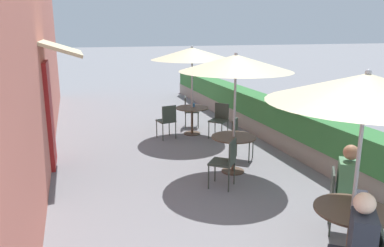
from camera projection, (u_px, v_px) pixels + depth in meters
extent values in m
cube|color=#C66B5B|center=(39.00, 59.00, 7.86)|extent=(0.24, 15.24, 4.20)
cube|color=maroon|center=(50.00, 114.00, 7.46)|extent=(0.08, 0.96, 2.10)
cube|color=beige|center=(61.00, 48.00, 7.23)|extent=(0.78, 1.80, 0.30)
cube|color=gray|center=(263.00, 127.00, 9.80)|extent=(0.44, 14.24, 0.45)
cube|color=#387A3D|center=(263.00, 108.00, 9.67)|extent=(0.60, 13.53, 0.56)
cylinder|color=brown|center=(349.00, 237.00, 4.34)|extent=(0.06, 0.06, 0.70)
cylinder|color=brown|center=(352.00, 210.00, 4.25)|extent=(0.86, 0.86, 0.02)
cylinder|color=#B7B7BC|center=(356.00, 177.00, 4.15)|extent=(0.04, 0.04, 2.21)
cone|color=beige|center=(367.00, 88.00, 3.91)|extent=(2.10, 2.10, 0.31)
sphere|color=#B7B7BC|center=(368.00, 72.00, 3.87)|extent=(0.07, 0.07, 0.07)
cube|color=#282D38|center=(362.00, 239.00, 3.52)|extent=(0.38, 0.40, 0.50)
sphere|color=beige|center=(365.00, 203.00, 3.43)|extent=(0.20, 0.20, 0.20)
cube|color=#384238|center=(346.00, 202.00, 5.02)|extent=(0.56, 0.56, 0.04)
cube|color=#384238|center=(332.00, 186.00, 5.03)|extent=(0.25, 0.33, 0.42)
cylinder|color=#384238|center=(360.00, 226.00, 4.86)|extent=(0.02, 0.02, 0.45)
cylinder|color=#384238|center=(357.00, 213.00, 5.19)|extent=(0.02, 0.02, 0.45)
cylinder|color=#384238|center=(330.00, 221.00, 4.96)|extent=(0.02, 0.02, 0.45)
cylinder|color=#384238|center=(330.00, 209.00, 5.30)|extent=(0.02, 0.02, 0.45)
cylinder|color=#23232D|center=(359.00, 221.00, 4.95)|extent=(0.11, 0.11, 0.47)
cylinder|color=#23232D|center=(358.00, 216.00, 5.09)|extent=(0.11, 0.11, 0.47)
cube|color=#23232D|center=(354.00, 197.00, 4.97)|extent=(0.47, 0.45, 0.12)
cube|color=#4C8456|center=(347.00, 179.00, 4.95)|extent=(0.38, 0.40, 0.50)
sphere|color=#A87556|center=(351.00, 152.00, 4.85)|extent=(0.20, 0.20, 0.20)
cylinder|color=brown|center=(233.00, 171.00, 7.31)|extent=(0.44, 0.44, 0.02)
cylinder|color=brown|center=(233.00, 154.00, 7.22)|extent=(0.06, 0.06, 0.70)
cylinder|color=brown|center=(234.00, 137.00, 7.14)|extent=(0.86, 0.86, 0.02)
cylinder|color=#B7B7BC|center=(234.00, 117.00, 7.04)|extent=(0.04, 0.04, 2.21)
cone|color=beige|center=(236.00, 63.00, 6.79)|extent=(2.10, 2.10, 0.31)
sphere|color=#B7B7BC|center=(236.00, 54.00, 6.76)|extent=(0.07, 0.07, 0.07)
cube|color=#384238|center=(222.00, 162.00, 6.51)|extent=(0.56, 0.56, 0.04)
cube|color=#384238|center=(232.00, 152.00, 6.39)|extent=(0.26, 0.31, 0.42)
cylinder|color=#384238|center=(215.00, 170.00, 6.79)|extent=(0.02, 0.02, 0.45)
cylinder|color=#384238|center=(209.00, 177.00, 6.46)|extent=(0.02, 0.02, 0.45)
cylinder|color=#384238|center=(234.00, 172.00, 6.66)|extent=(0.02, 0.02, 0.45)
cylinder|color=#384238|center=(229.00, 180.00, 6.33)|extent=(0.02, 0.02, 0.45)
cube|color=#384238|center=(243.00, 139.00, 7.89)|extent=(0.56, 0.56, 0.04)
cube|color=#384238|center=(235.00, 129.00, 7.91)|extent=(0.26, 0.31, 0.42)
cylinder|color=#384238|center=(249.00, 153.00, 7.72)|extent=(0.02, 0.02, 0.45)
cylinder|color=#384238|center=(253.00, 148.00, 8.05)|extent=(0.02, 0.02, 0.45)
cylinder|color=#384238|center=(232.00, 151.00, 7.85)|extent=(0.02, 0.02, 0.45)
cylinder|color=#384238|center=(237.00, 146.00, 8.18)|extent=(0.02, 0.02, 0.45)
cylinder|color=brown|center=(192.00, 133.00, 9.95)|extent=(0.44, 0.44, 0.02)
cylinder|color=brown|center=(192.00, 121.00, 9.87)|extent=(0.06, 0.06, 0.70)
cylinder|color=brown|center=(192.00, 108.00, 9.78)|extent=(0.86, 0.86, 0.02)
cylinder|color=#B7B7BC|center=(192.00, 93.00, 9.68)|extent=(0.04, 0.04, 2.21)
cone|color=beige|center=(192.00, 54.00, 9.44)|extent=(2.10, 2.10, 0.31)
sphere|color=#B7B7BC|center=(192.00, 47.00, 9.40)|extent=(0.07, 0.07, 0.07)
cube|color=#384238|center=(218.00, 121.00, 9.48)|extent=(0.57, 0.57, 0.04)
cube|color=#384238|center=(222.00, 111.00, 9.58)|extent=(0.28, 0.30, 0.42)
cylinder|color=#384238|center=(209.00, 130.00, 9.47)|extent=(0.02, 0.02, 0.45)
cylinder|color=#384238|center=(222.00, 132.00, 9.29)|extent=(0.02, 0.02, 0.45)
cylinder|color=#384238|center=(215.00, 127.00, 9.77)|extent=(0.02, 0.02, 0.45)
cylinder|color=#384238|center=(228.00, 129.00, 9.60)|extent=(0.02, 0.02, 0.45)
cube|color=#384238|center=(192.00, 111.00, 10.59)|extent=(0.50, 0.50, 0.04)
cube|color=#384238|center=(185.00, 104.00, 10.54)|extent=(0.14, 0.37, 0.42)
cylinder|color=#384238|center=(198.00, 120.00, 10.47)|extent=(0.02, 0.02, 0.45)
cylinder|color=#384238|center=(198.00, 117.00, 10.82)|extent=(0.02, 0.02, 0.45)
cylinder|color=#384238|center=(185.00, 120.00, 10.47)|extent=(0.02, 0.02, 0.45)
cylinder|color=#384238|center=(186.00, 117.00, 10.82)|extent=(0.02, 0.02, 0.45)
cube|color=#384238|center=(166.00, 121.00, 9.46)|extent=(0.48, 0.48, 0.04)
cube|color=#384238|center=(169.00, 114.00, 9.26)|extent=(0.38, 0.11, 0.42)
cylinder|color=#384238|center=(169.00, 127.00, 9.76)|extent=(0.02, 0.02, 0.45)
cylinder|color=#384238|center=(157.00, 129.00, 9.58)|extent=(0.02, 0.02, 0.45)
cylinder|color=#384238|center=(176.00, 130.00, 9.46)|extent=(0.02, 0.02, 0.45)
cylinder|color=#384238|center=(163.00, 132.00, 9.28)|extent=(0.02, 0.02, 0.45)
cylinder|color=teal|center=(194.00, 105.00, 9.85)|extent=(0.07, 0.07, 0.09)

